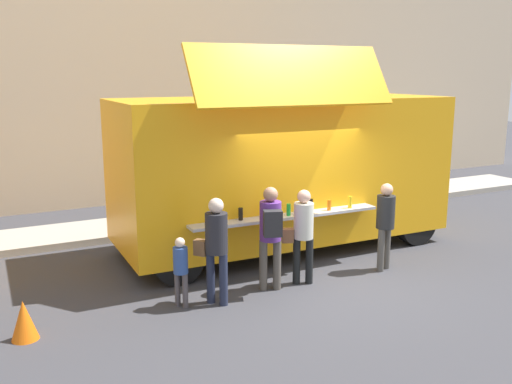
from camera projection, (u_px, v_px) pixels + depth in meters
ground_plane at (323, 280)px, 9.72m from camera, size 60.00×60.00×0.00m
curb_strip at (60, 236)px, 12.09m from camera, size 28.00×1.60×0.15m
building_behind at (63, 15)px, 14.90m from camera, size 32.00×2.40×9.98m
food_truck_main at (283, 167)px, 11.26m from camera, size 6.61×3.18×3.97m
traffic_cone_orange at (24, 320)px, 7.52m from camera, size 0.36×0.36×0.55m
trash_bin at (365, 189)px, 15.27m from camera, size 0.60×0.60×0.85m
customer_front_ordering at (303, 229)px, 9.39m from camera, size 0.52×0.38×1.62m
customer_mid_with_backpack at (271, 228)px, 9.07m from camera, size 0.44×0.57×1.73m
customer_rear_waiting at (216, 242)px, 8.55m from camera, size 0.46×0.50×1.68m
customer_extra_browsing at (385, 219)px, 10.05m from camera, size 0.33×0.33×1.60m
child_near_queue at (181, 266)px, 8.51m from camera, size 0.22×0.22×1.10m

